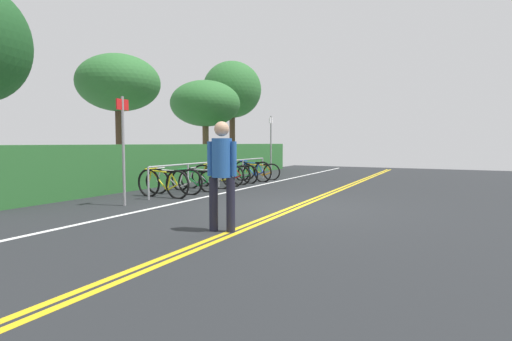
{
  "coord_description": "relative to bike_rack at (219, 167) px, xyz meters",
  "views": [
    {
      "loc": [
        -8.1,
        -3.11,
        1.42
      ],
      "look_at": [
        1.83,
        1.86,
        0.64
      ],
      "focal_mm": 27.88,
      "sensor_mm": 36.0,
      "label": 1
    }
  ],
  "objects": [
    {
      "name": "bicycle_6",
      "position": [
        1.44,
        0.04,
        -0.31
      ],
      "size": [
        0.46,
        1.64,
        0.7
      ],
      "color": "black",
      "rests_on": "ground_plane"
    },
    {
      "name": "centre_line_yellow_inner",
      "position": [
        -2.8,
        -3.79,
        -0.63
      ],
      "size": [
        27.97,
        0.1,
        0.0
      ],
      "primitive_type": "cube",
      "color": "gold",
      "rests_on": "ground_plane"
    },
    {
      "name": "centre_line_yellow_outer",
      "position": [
        -2.8,
        -3.63,
        -0.63
      ],
      "size": [
        27.97,
        0.1,
        0.0
      ],
      "primitive_type": "cube",
      "color": "gold",
      "rests_on": "ground_plane"
    },
    {
      "name": "bike_lane_stripe_white",
      "position": [
        -2.8,
        -0.99,
        -0.63
      ],
      "size": [
        27.97,
        0.12,
        0.0
      ],
      "primitive_type": "cube",
      "color": "white",
      "rests_on": "ground_plane"
    },
    {
      "name": "bicycle_3",
      "position": [
        -0.65,
        0.06,
        -0.31
      ],
      "size": [
        0.57,
        1.63,
        0.69
      ],
      "color": "black",
      "rests_on": "ground_plane"
    },
    {
      "name": "bicycle_5",
      "position": [
        0.63,
        0.08,
        -0.3
      ],
      "size": [
        0.59,
        1.66,
        0.72
      ],
      "color": "black",
      "rests_on": "ground_plane"
    },
    {
      "name": "bicycle_0",
      "position": [
        -2.8,
        -0.05,
        -0.27
      ],
      "size": [
        0.46,
        1.73,
        0.78
      ],
      "color": "black",
      "rests_on": "ground_plane"
    },
    {
      "name": "bicycle_4",
      "position": [
        0.02,
        0.04,
        -0.27
      ],
      "size": [
        0.68,
        1.67,
        0.77
      ],
      "color": "black",
      "rests_on": "ground_plane"
    },
    {
      "name": "bicycle_8",
      "position": [
        2.74,
        -0.12,
        -0.32
      ],
      "size": [
        0.65,
        1.57,
        0.68
      ],
      "color": "black",
      "rests_on": "ground_plane"
    },
    {
      "name": "bicycle_1",
      "position": [
        -2.16,
        0.1,
        -0.28
      ],
      "size": [
        0.48,
        1.74,
        0.76
      ],
      "color": "black",
      "rests_on": "ground_plane"
    },
    {
      "name": "sign_post_near",
      "position": [
        -4.28,
        -0.18,
        0.83
      ],
      "size": [
        0.36,
        0.06,
        2.45
      ],
      "color": "gray",
      "rests_on": "ground_plane"
    },
    {
      "name": "tree_extra",
      "position": [
        7.06,
        3.56,
        3.5
      ],
      "size": [
        3.01,
        3.01,
        5.6
      ],
      "color": "#473323",
      "rests_on": "ground_plane"
    },
    {
      "name": "tree_mid",
      "position": [
        -0.71,
        3.55,
        2.81
      ],
      "size": [
        2.81,
        2.81,
        4.43
      ],
      "color": "#473323",
      "rests_on": "ground_plane"
    },
    {
      "name": "ground_plane",
      "position": [
        -2.8,
        -3.71,
        -0.66
      ],
      "size": [
        31.08,
        11.99,
        0.05
      ],
      "primitive_type": "cube",
      "color": "#232628"
    },
    {
      "name": "tree_far_right",
      "position": [
        3.72,
        2.98,
        2.48
      ],
      "size": [
        3.04,
        3.04,
        4.12
      ],
      "color": "brown",
      "rests_on": "ground_plane"
    },
    {
      "name": "bicycle_2",
      "position": [
        -1.32,
        0.03,
        -0.32
      ],
      "size": [
        0.46,
        1.66,
        0.68
      ],
      "color": "black",
      "rests_on": "ground_plane"
    },
    {
      "name": "sign_post_far",
      "position": [
        3.94,
        -0.06,
        0.86
      ],
      "size": [
        0.36,
        0.06,
        2.51
      ],
      "color": "gray",
      "rests_on": "ground_plane"
    },
    {
      "name": "pedestrian",
      "position": [
        -5.52,
        -3.52,
        0.38
      ],
      "size": [
        0.32,
        0.48,
        1.76
      ],
      "color": "#1E1E2D",
      "rests_on": "ground_plane"
    },
    {
      "name": "hedge_backdrop",
      "position": [
        1.5,
        2.09,
        0.05
      ],
      "size": [
        15.59,
        0.88,
        1.37
      ],
      "primitive_type": "cube",
      "color": "#2D6B30",
      "rests_on": "ground_plane"
    },
    {
      "name": "bicycle_7",
      "position": [
        2.14,
        -0.13,
        -0.26
      ],
      "size": [
        0.46,
        1.72,
        0.79
      ],
      "color": "black",
      "rests_on": "ground_plane"
    },
    {
      "name": "bike_rack",
      "position": [
        0.0,
        0.0,
        0.0
      ],
      "size": [
        6.64,
        0.05,
        0.84
      ],
      "color": "#9EA0A5",
      "rests_on": "ground_plane"
    }
  ]
}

